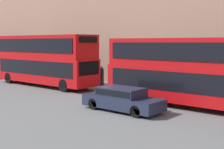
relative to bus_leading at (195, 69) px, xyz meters
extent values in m
cube|color=#B20C0F|center=(0.00, 0.01, -0.90)|extent=(2.55, 11.19, 2.02)
cube|color=#B20C0F|center=(0.00, 0.01, 0.96)|extent=(2.50, 10.96, 1.70)
cube|color=black|center=(0.00, 0.01, -0.65)|extent=(2.59, 10.29, 1.13)
cube|color=black|center=(0.00, 0.01, 1.05)|extent=(2.59, 10.29, 1.02)
cylinder|color=black|center=(-1.12, 4.00, -1.76)|extent=(0.30, 1.00, 1.00)
cylinder|color=black|center=(1.13, 4.00, -1.76)|extent=(0.30, 1.00, 1.00)
cube|color=#B20C0F|center=(0.00, 14.09, -0.83)|extent=(2.55, 10.98, 2.15)
cube|color=#B20C0F|center=(0.00, 14.09, 1.19)|extent=(2.50, 10.76, 1.90)
cube|color=black|center=(0.00, 14.09, -0.58)|extent=(2.59, 10.10, 1.20)
cube|color=black|center=(0.00, 14.09, 1.29)|extent=(2.59, 10.10, 1.14)
cube|color=black|center=(0.00, 8.63, -0.40)|extent=(2.17, 0.06, 1.07)
cube|color=black|center=(0.00, 8.63, 1.76)|extent=(1.78, 0.06, 0.46)
cylinder|color=black|center=(-1.12, 10.20, -1.76)|extent=(0.30, 1.00, 1.00)
cylinder|color=black|center=(1.13, 10.20, -1.76)|extent=(0.30, 1.00, 1.00)
cylinder|color=black|center=(-1.12, 17.98, -1.76)|extent=(0.30, 1.00, 1.00)
cylinder|color=black|center=(1.13, 17.98, -1.76)|extent=(0.30, 1.00, 1.00)
cube|color=#1E2338|center=(-3.40, 2.63, -1.76)|extent=(1.79, 4.66, 0.63)
cube|color=#1E2338|center=(-3.40, 2.74, -1.19)|extent=(1.57, 2.57, 0.50)
cube|color=black|center=(-3.40, 2.74, -1.17)|extent=(1.61, 2.44, 0.32)
cylinder|color=black|center=(-4.18, 1.13, -1.94)|extent=(0.22, 0.64, 0.64)
cylinder|color=black|center=(-2.62, 1.13, -1.94)|extent=(0.22, 0.64, 0.64)
cylinder|color=black|center=(-4.18, 4.12, -1.94)|extent=(0.22, 0.64, 0.64)
cylinder|color=black|center=(-2.62, 4.12, -1.94)|extent=(0.22, 0.64, 0.64)
cylinder|color=#26262D|center=(2.93, 9.97, -1.48)|extent=(0.36, 0.36, 1.56)
sphere|color=tan|center=(2.93, 9.97, -0.59)|extent=(0.22, 0.22, 0.22)
camera|label=1|loc=(-16.81, -8.05, 1.60)|focal=50.00mm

